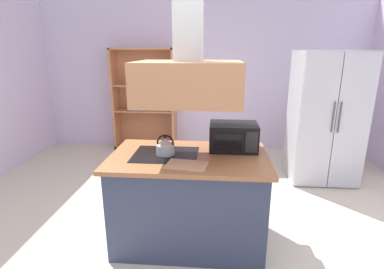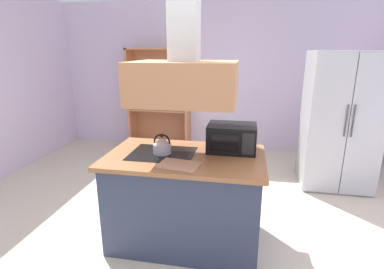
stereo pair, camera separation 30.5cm
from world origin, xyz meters
The scene contains 9 objects.
ground_plane centered at (0.00, 0.00, 0.00)m, with size 7.80×7.80×0.00m, color beige.
wall_back centered at (0.00, 3.00, 1.35)m, with size 6.00×0.12×2.70m, color silver.
kitchen_island centered at (0.04, -0.03, 0.45)m, with size 1.47×0.90×0.90m.
range_hood centered at (0.04, -0.03, 1.70)m, with size 0.90×0.70×1.31m.
refrigerator centered at (1.82, 1.62, 0.92)m, with size 0.90×0.78×1.83m.
dish_cabinet centered at (-1.04, 2.79, 0.82)m, with size 1.14×0.40×1.87m.
kettle centered at (-0.18, -0.03, 0.98)m, with size 0.17×0.17×0.19m.
cutting_board centered at (0.04, -0.31, 0.91)m, with size 0.34×0.24×0.02m, color tan.
microwave centered at (0.45, 0.18, 1.03)m, with size 0.46×0.35×0.26m.
Camera 1 is at (0.27, -2.60, 1.85)m, focal length 27.69 mm.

